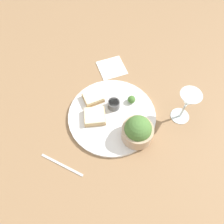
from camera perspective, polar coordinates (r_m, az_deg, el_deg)
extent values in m
plane|color=#93704C|center=(0.87, 0.00, -1.13)|extent=(4.00, 4.00, 0.00)
cylinder|color=white|center=(0.86, 0.00, -0.91)|extent=(0.35, 0.35, 0.01)
cylinder|color=tan|center=(0.79, 6.59, -5.37)|extent=(0.11, 0.11, 0.06)
sphere|color=#4C7A38|center=(0.77, 6.82, -4.40)|extent=(0.10, 0.10, 0.10)
cylinder|color=#4C4C4C|center=(0.86, 0.75, 1.94)|extent=(0.05, 0.05, 0.03)
cylinder|color=beige|center=(0.85, 0.76, 2.37)|extent=(0.04, 0.04, 0.01)
cube|color=tan|center=(0.85, -4.53, -1.25)|extent=(0.10, 0.10, 0.02)
cube|color=beige|center=(0.83, -4.59, -0.82)|extent=(0.09, 0.09, 0.01)
cube|color=tan|center=(0.89, -4.95, 3.67)|extent=(0.10, 0.10, 0.02)
cube|color=beige|center=(0.88, -5.01, 4.15)|extent=(0.09, 0.09, 0.01)
cylinder|color=silver|center=(0.91, 17.29, -0.97)|extent=(0.07, 0.07, 0.01)
cylinder|color=silver|center=(0.88, 17.96, 0.31)|extent=(0.01, 0.01, 0.07)
cone|color=silver|center=(0.82, 19.31, 2.91)|extent=(0.08, 0.08, 0.07)
sphere|color=#477533|center=(0.88, 5.13, 3.29)|extent=(0.03, 0.03, 0.03)
cube|color=white|center=(1.02, -0.08, 11.52)|extent=(0.16, 0.16, 0.01)
cube|color=silver|center=(0.81, -12.96, -13.29)|extent=(0.17, 0.05, 0.01)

